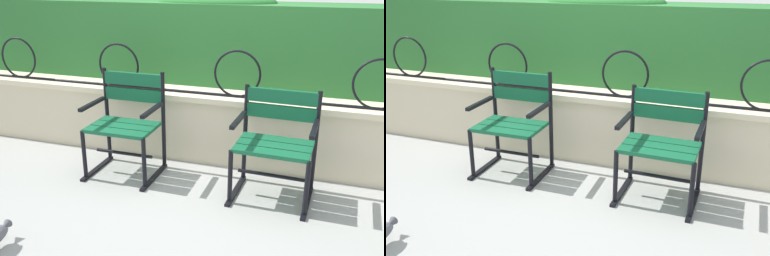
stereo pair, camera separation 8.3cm
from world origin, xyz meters
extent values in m
plane|color=#9E9E99|center=(0.00, 0.00, 0.00)|extent=(60.00, 60.00, 0.00)
cube|color=beige|center=(0.00, 0.80, 0.30)|extent=(8.05, 0.35, 0.59)
cube|color=beige|center=(0.00, 0.80, 0.62)|extent=(8.05, 0.41, 0.05)
cylinder|color=black|center=(0.00, 0.72, 0.65)|extent=(7.49, 0.02, 0.02)
torus|color=black|center=(-2.09, 0.72, 0.85)|extent=(0.42, 0.02, 0.42)
torus|color=black|center=(-0.95, 0.72, 0.85)|extent=(0.42, 0.02, 0.42)
torus|color=black|center=(0.20, 0.72, 0.85)|extent=(0.42, 0.02, 0.42)
torus|color=black|center=(1.35, 0.72, 0.85)|extent=(0.42, 0.02, 0.42)
cube|color=#2D7033|center=(0.00, 1.27, 1.02)|extent=(7.88, 0.60, 0.77)
ellipsoid|color=#2E7534|center=(-0.16, 1.27, 1.41)|extent=(1.18, 0.54, 0.23)
cube|color=#145B38|center=(-0.66, 0.06, 0.44)|extent=(0.56, 0.13, 0.03)
cube|color=#145B38|center=(-0.66, 0.20, 0.44)|extent=(0.56, 0.13, 0.03)
cube|color=#145B38|center=(-0.66, 0.34, 0.44)|extent=(0.56, 0.13, 0.03)
cube|color=#145B38|center=(-0.66, 0.44, 0.80)|extent=(0.56, 0.03, 0.11)
cube|color=#145B38|center=(-0.66, 0.44, 0.66)|extent=(0.56, 0.03, 0.11)
cylinder|color=black|center=(-0.39, 0.44, 0.44)|extent=(0.04, 0.04, 0.88)
cylinder|color=black|center=(-0.38, 0.01, 0.22)|extent=(0.04, 0.04, 0.44)
cube|color=black|center=(-0.38, 0.20, 0.01)|extent=(0.04, 0.52, 0.02)
cube|color=black|center=(-0.38, 0.20, 0.62)|extent=(0.04, 0.40, 0.03)
cylinder|color=black|center=(-0.94, 0.44, 0.44)|extent=(0.04, 0.04, 0.88)
cylinder|color=black|center=(-0.94, 0.01, 0.22)|extent=(0.04, 0.04, 0.44)
cube|color=black|center=(-0.94, 0.20, 0.01)|extent=(0.04, 0.52, 0.02)
cube|color=black|center=(-0.94, 0.20, 0.62)|extent=(0.04, 0.40, 0.03)
cylinder|color=black|center=(-0.66, 0.20, 0.20)|extent=(0.53, 0.03, 0.03)
cube|color=#145B38|center=(0.62, 0.04, 0.44)|extent=(0.57, 0.15, 0.03)
cube|color=#145B38|center=(0.62, 0.18, 0.44)|extent=(0.57, 0.15, 0.03)
cube|color=#145B38|center=(0.63, 0.32, 0.44)|extent=(0.57, 0.15, 0.03)
cube|color=#145B38|center=(0.63, 0.42, 0.77)|extent=(0.57, 0.05, 0.11)
cube|color=#145B38|center=(0.63, 0.42, 0.64)|extent=(0.57, 0.05, 0.11)
cylinder|color=black|center=(0.91, 0.41, 0.42)|extent=(0.04, 0.04, 0.84)
cylinder|color=black|center=(0.90, -0.02, 0.22)|extent=(0.04, 0.04, 0.44)
cube|color=black|center=(0.91, 0.17, 0.01)|extent=(0.06, 0.52, 0.02)
cube|color=black|center=(0.91, 0.17, 0.62)|extent=(0.05, 0.40, 0.03)
cylinder|color=black|center=(0.35, 0.43, 0.42)|extent=(0.04, 0.04, 0.84)
cylinder|color=black|center=(0.33, 0.00, 0.22)|extent=(0.04, 0.04, 0.44)
cube|color=black|center=(0.34, 0.19, 0.01)|extent=(0.06, 0.52, 0.02)
cube|color=black|center=(0.34, 0.19, 0.62)|extent=(0.05, 0.40, 0.03)
cylinder|color=black|center=(0.62, 0.18, 0.20)|extent=(0.54, 0.05, 0.03)
cone|color=#4A4A52|center=(-0.96, -0.95, 0.10)|extent=(0.07, 0.09, 0.06)
ellipsoid|color=#5B5B63|center=(-0.90, -1.04, 0.11)|extent=(0.04, 0.14, 0.07)
camera|label=1|loc=(1.00, -2.88, 1.70)|focal=40.44mm
camera|label=2|loc=(1.08, -2.86, 1.70)|focal=40.44mm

